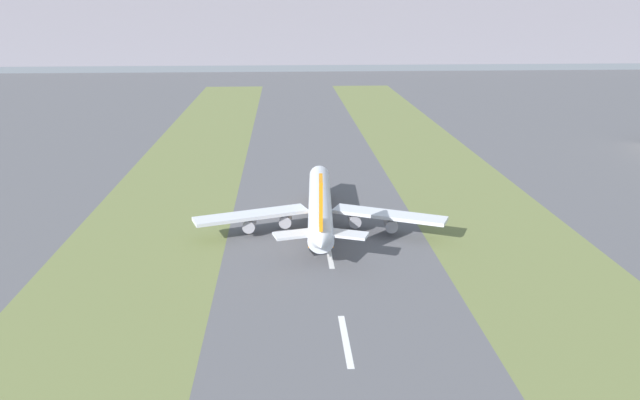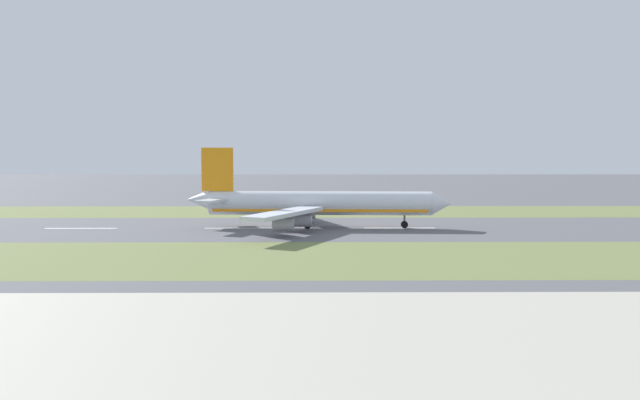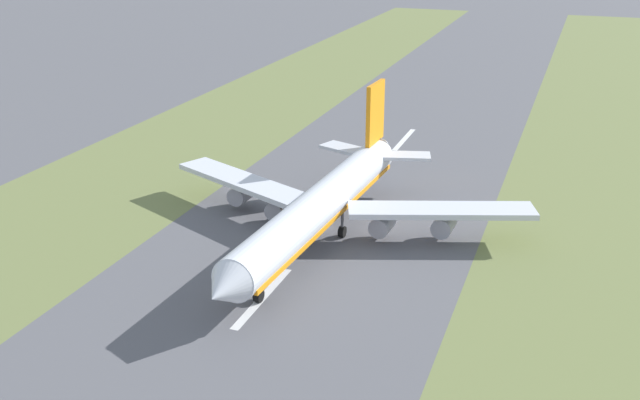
% 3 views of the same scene
% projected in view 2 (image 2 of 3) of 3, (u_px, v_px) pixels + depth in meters
% --- Properties ---
extents(ground_plane, '(800.00, 800.00, 0.00)m').
position_uv_depth(ground_plane, '(300.00, 228.00, 156.61)').
color(ground_plane, '#56565B').
extents(grass_median_west, '(40.00, 600.00, 0.01)m').
position_uv_depth(grass_median_west, '(303.00, 211.00, 201.48)').
color(grass_median_west, olive).
rests_on(grass_median_west, ground).
extents(grass_median_east, '(40.00, 600.00, 0.01)m').
position_uv_depth(grass_median_east, '(294.00, 258.00, 111.73)').
color(grass_median_east, olive).
rests_on(grass_median_east, ground).
extents(centreline_dash_near, '(1.20, 18.00, 0.01)m').
position_uv_depth(centreline_dash_near, '(81.00, 228.00, 156.07)').
color(centreline_dash_near, silver).
rests_on(centreline_dash_near, ground).
extents(centreline_dash_mid, '(1.20, 18.00, 0.01)m').
position_uv_depth(centreline_dash_mid, '(241.00, 228.00, 156.46)').
color(centreline_dash_mid, silver).
rests_on(centreline_dash_mid, ground).
extents(centreline_dash_far, '(1.20, 18.00, 0.01)m').
position_uv_depth(centreline_dash_far, '(399.00, 228.00, 156.85)').
color(centreline_dash_far, silver).
rests_on(centreline_dash_far, ground).
extents(airplane_main_jet, '(64.05, 67.19, 20.20)m').
position_uv_depth(airplane_main_jet, '(312.00, 204.00, 157.31)').
color(airplane_main_jet, silver).
rests_on(airplane_main_jet, ground).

